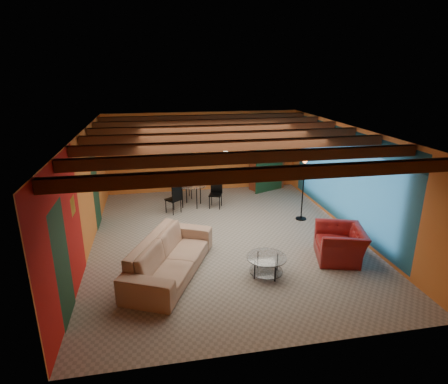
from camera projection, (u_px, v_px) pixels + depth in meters
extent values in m
cube|color=gray|center=(225.00, 238.00, 9.38)|extent=(6.50, 8.00, 0.01)
cube|color=silver|center=(226.00, 131.00, 8.52)|extent=(6.50, 8.00, 0.01)
cube|color=orange|center=(203.00, 152.00, 12.68)|extent=(6.50, 0.02, 2.70)
cube|color=#AA1613|center=(84.00, 195.00, 8.37)|extent=(0.02, 8.00, 2.70)
cube|color=#286975|center=(350.00, 180.00, 9.53)|extent=(0.02, 8.00, 2.70)
imported|color=#A07E67|center=(170.00, 256.00, 7.63)|extent=(2.08, 2.88, 0.79)
imported|color=maroon|center=(340.00, 244.00, 8.24)|extent=(1.25, 1.35, 0.73)
cube|color=brown|center=(267.00, 161.00, 12.90)|extent=(1.26, 0.97, 1.99)
cube|color=black|center=(176.00, 144.00, 12.38)|extent=(1.05, 0.03, 0.65)
imported|color=#26661E|center=(269.00, 126.00, 12.51)|extent=(0.51, 0.48, 0.45)
imported|color=orange|center=(191.00, 173.00, 11.22)|extent=(0.23, 0.23, 0.20)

